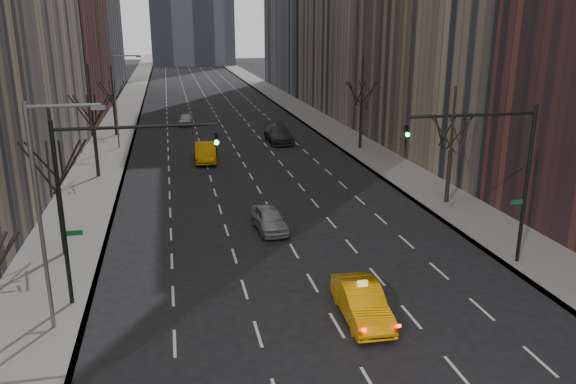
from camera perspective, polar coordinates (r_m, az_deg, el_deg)
sidewalk_left at (r=82.55m, az=-16.24°, el=7.83°), size 4.50×320.00×0.15m
sidewalk_right at (r=84.36m, az=0.75°, el=8.66°), size 4.50×320.00×0.15m
tree_lw_b at (r=31.11m, az=-22.34°, el=0.39°), size 3.36×3.50×7.82m
tree_lw_c at (r=46.50m, az=-19.12°, el=6.16°), size 3.36×3.50×8.74m
tree_lw_d at (r=64.28m, az=-17.28°, el=8.56°), size 3.36×3.50×7.36m
tree_rw_b at (r=38.94m, az=16.18°, el=4.06°), size 3.36×3.50×7.82m
tree_rw_c at (r=55.14m, az=7.46°, el=8.44°), size 3.36×3.50×8.74m
traffic_mast_left at (r=24.48m, az=-18.45°, el=0.93°), size 6.69×0.39×8.00m
traffic_mast_right at (r=28.71m, az=20.56°, el=2.96°), size 6.69×0.39×8.00m
streetlight_near at (r=22.83m, az=-23.29°, el=-0.35°), size 2.83×0.22×9.00m
streetlight_far at (r=57.01m, az=-16.86°, el=9.75°), size 2.83×0.22×9.00m
taxi_sedan at (r=23.82m, az=7.50°, el=-11.04°), size 1.75×4.58×1.49m
silver_sedan_ahead at (r=33.33m, az=-1.91°, el=-2.76°), size 1.89×4.16×1.38m
far_taxi at (r=50.74m, az=-8.39°, el=4.03°), size 2.00×5.20×1.69m
far_suv_grey at (r=58.58m, az=-0.94°, el=5.90°), size 2.43×5.91×1.71m
far_car_white at (r=70.04m, az=-10.35°, el=7.25°), size 2.03×4.10×1.34m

